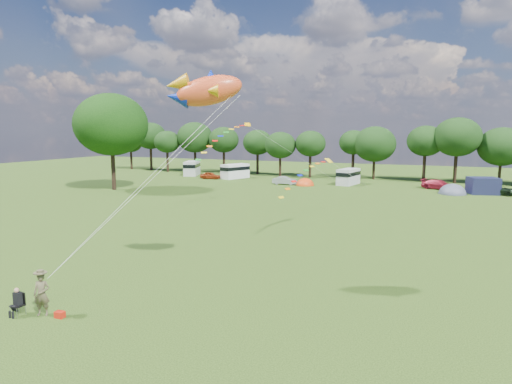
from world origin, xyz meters
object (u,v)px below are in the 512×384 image
at_px(car_c, 439,185).
at_px(tent_greyblue, 452,194).
at_px(kite_flyer, 42,294).
at_px(camp_chair, 18,299).
at_px(car_a, 210,175).
at_px(big_tree, 111,125).
at_px(tent_orange, 305,185).
at_px(fish_kite, 203,91).
at_px(car_b, 285,181).
at_px(campervan_c, 348,176).
at_px(campervan_a, 192,168).
at_px(campervan_b, 235,171).
at_px(car_d, 499,190).

relative_size(car_c, tent_greyblue, 1.18).
height_order(car_c, kite_flyer, kite_flyer).
bearing_deg(camp_chair, car_a, 117.11).
bearing_deg(car_a, kite_flyer, -165.59).
bearing_deg(big_tree, tent_orange, 32.96).
height_order(camp_chair, fish_kite, fish_kite).
bearing_deg(car_c, car_a, 113.45).
height_order(car_b, fish_kite, fish_kite).
bearing_deg(fish_kite, car_a, 96.67).
bearing_deg(kite_flyer, campervan_c, 62.13).
xyz_separation_m(big_tree, tent_greyblue, (43.58, 13.97, -9.00)).
bearing_deg(campervan_a, big_tree, 160.45).
relative_size(tent_greyblue, kite_flyer, 1.97).
bearing_deg(camp_chair, tent_orange, 98.60).
height_order(car_a, campervan_c, campervan_c).
bearing_deg(big_tree, campervan_b, 64.19).
bearing_deg(car_c, kite_flyer, -175.54).
distance_m(big_tree, car_a, 19.97).
bearing_deg(campervan_c, fish_kite, -167.74).
bearing_deg(tent_greyblue, fish_kite, -107.55).
bearing_deg(campervan_a, car_c, -114.70).
bearing_deg(campervan_c, car_d, -87.82).
bearing_deg(big_tree, tent_greyblue, 17.78).
xyz_separation_m(car_d, tent_orange, (-25.78, -0.51, -0.60)).
relative_size(big_tree, campervan_c, 2.54).
xyz_separation_m(car_b, car_c, (21.77, 3.25, 0.06)).
height_order(car_a, car_b, car_b).
height_order(car_c, camp_chair, car_c).
relative_size(car_b, campervan_c, 0.67).
xyz_separation_m(big_tree, car_c, (41.92, 18.03, -8.34)).
bearing_deg(campervan_c, tent_orange, 131.61).
height_order(car_a, car_d, car_d).
relative_size(car_b, fish_kite, 0.84).
distance_m(big_tree, car_b, 26.36).
xyz_separation_m(car_b, kite_flyer, (5.32, -48.67, 0.36)).
distance_m(car_a, fish_kite, 52.05).
bearing_deg(car_a, tent_greyblue, -101.40).
xyz_separation_m(camp_chair, fish_kite, (5.92, 6.53, 9.44)).
xyz_separation_m(car_b, fish_kite, (10.23, -42.53, 9.58)).
bearing_deg(tent_greyblue, big_tree, -162.22).
height_order(tent_orange, camp_chair, camp_chair).
xyz_separation_m(big_tree, tent_orange, (23.28, 15.09, -9.00)).
relative_size(car_d, campervan_c, 0.88).
bearing_deg(campervan_c, car_b, 123.75).
bearing_deg(tent_greyblue, camp_chair, -111.61).
bearing_deg(camp_chair, car_b, 102.25).
xyz_separation_m(campervan_c, tent_greyblue, (14.46, -4.62, -1.27)).
bearing_deg(big_tree, campervan_a, 90.75).
bearing_deg(tent_orange, campervan_b, 162.30).
distance_m(campervan_c, fish_kite, 47.21).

